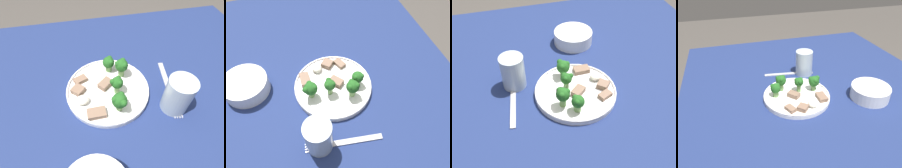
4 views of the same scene
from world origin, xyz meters
The scene contains 14 objects.
table centered at (0.00, 0.00, 0.64)m, with size 1.19×1.00×0.73m.
dinner_plate centered at (0.01, -0.09, 0.74)m, with size 0.24×0.24×0.02m.
fork centered at (-0.17, -0.06, 0.73)m, with size 0.05×0.21×0.00m.
cream_bowl centered at (0.08, 0.17, 0.75)m, with size 0.14×0.14×0.05m.
drinking_glass centered at (-0.16, 0.00, 0.78)m, with size 0.07×0.07×0.10m.
broccoli_floret_near_rim_left centered at (-0.01, -0.02, 0.78)m, with size 0.04×0.04×0.06m.
broccoli_floret_center_left centered at (-0.01, -0.16, 0.78)m, with size 0.04×0.04×0.05m.
broccoli_floret_back_left centered at (-0.01, -0.07, 0.78)m, with size 0.03×0.03×0.06m.
broccoli_floret_front_left centered at (-0.04, -0.13, 0.78)m, with size 0.04×0.04×0.06m.
meat_slice_front_slice centered at (0.02, -0.10, 0.75)m, with size 0.05×0.05×0.02m.
meat_slice_middle_slice centered at (0.05, -0.01, 0.75)m, with size 0.05×0.03×0.01m.
meat_slice_rear_slice centered at (0.09, -0.13, 0.75)m, with size 0.04×0.04×0.01m.
meat_slice_edge_slice centered at (0.09, -0.09, 0.75)m, with size 0.04×0.04×0.02m.
sauce_dollop centered at (0.09, -0.06, 0.75)m, with size 0.04×0.03×0.02m.
Camera 4 is at (0.63, -0.30, 1.19)m, focal length 35.00 mm.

